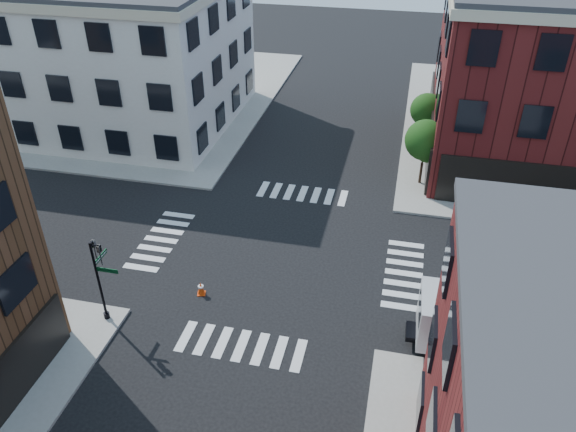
{
  "coord_description": "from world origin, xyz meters",
  "views": [
    {
      "loc": [
        6.16,
        -24.37,
        19.03
      ],
      "look_at": [
        0.52,
        0.39,
        2.5
      ],
      "focal_mm": 35.0,
      "sensor_mm": 36.0,
      "label": 1
    }
  ],
  "objects": [
    {
      "name": "ground",
      "position": [
        0.0,
        0.0,
        0.0
      ],
      "size": [
        120.0,
        120.0,
        0.0
      ],
      "primitive_type": "plane",
      "color": "black",
      "rests_on": "ground"
    },
    {
      "name": "sidewalk_nw",
      "position": [
        -21.0,
        21.0,
        0.07
      ],
      "size": [
        30.0,
        30.0,
        0.15
      ],
      "primitive_type": "cube",
      "color": "gray",
      "rests_on": "ground"
    },
    {
      "name": "building_nw",
      "position": [
        -19.0,
        16.0,
        5.5
      ],
      "size": [
        22.0,
        16.0,
        11.0
      ],
      "primitive_type": "cube",
      "color": "silver",
      "rests_on": "ground"
    },
    {
      "name": "tree_near",
      "position": [
        7.56,
        9.98,
        3.16
      ],
      "size": [
        2.69,
        2.69,
        4.49
      ],
      "color": "black",
      "rests_on": "ground"
    },
    {
      "name": "tree_far",
      "position": [
        7.56,
        15.98,
        2.87
      ],
      "size": [
        2.43,
        2.43,
        4.07
      ],
      "color": "black",
      "rests_on": "ground"
    },
    {
      "name": "signal_pole",
      "position": [
        -6.72,
        -6.68,
        2.86
      ],
      "size": [
        1.29,
        1.24,
        4.6
      ],
      "color": "black",
      "rests_on": "ground"
    },
    {
      "name": "box_truck",
      "position": [
        12.26,
        -4.82,
        2.1
      ],
      "size": [
        8.98,
        2.91,
        4.03
      ],
      "rotation": [
        0.0,
        0.0,
        0.02
      ],
      "color": "white",
      "rests_on": "ground"
    },
    {
      "name": "traffic_cone",
      "position": [
        -3.03,
        -3.99,
        0.36
      ],
      "size": [
        0.5,
        0.5,
        0.76
      ],
      "rotation": [
        0.0,
        0.0,
        0.27
      ],
      "color": "#E03E09",
      "rests_on": "ground"
    }
  ]
}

